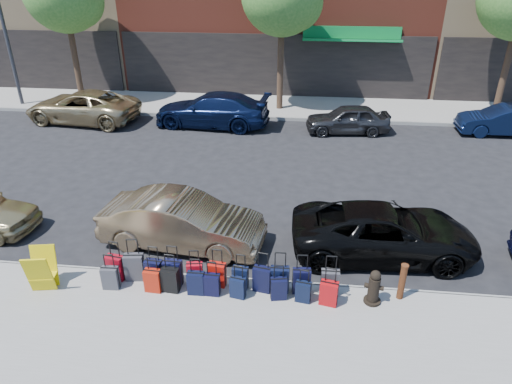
# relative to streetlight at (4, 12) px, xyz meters

# --- Properties ---
(ground) EXTENTS (120.00, 120.00, 0.00)m
(ground) POSITION_rel_streetlight_xyz_m (12.80, -8.80, -4.66)
(ground) COLOR black
(ground) RESTS_ON ground
(sidewalk_near) EXTENTS (60.00, 4.00, 0.15)m
(sidewalk_near) POSITION_rel_streetlight_xyz_m (12.80, -15.30, -4.59)
(sidewalk_near) COLOR gray
(sidewalk_near) RESTS_ON ground
(sidewalk_far) EXTENTS (60.00, 4.00, 0.15)m
(sidewalk_far) POSITION_rel_streetlight_xyz_m (12.80, 1.20, -4.59)
(sidewalk_far) COLOR gray
(sidewalk_far) RESTS_ON ground
(curb_near) EXTENTS (60.00, 0.08, 0.15)m
(curb_near) POSITION_rel_streetlight_xyz_m (12.80, -13.28, -4.59)
(curb_near) COLOR gray
(curb_near) RESTS_ON ground
(curb_far) EXTENTS (60.00, 0.08, 0.15)m
(curb_far) POSITION_rel_streetlight_xyz_m (12.80, -0.82, -4.59)
(curb_far) COLOR gray
(curb_far) RESTS_ON ground
(streetlight) EXTENTS (2.59, 0.18, 8.00)m
(streetlight) POSITION_rel_streetlight_xyz_m (0.00, 0.00, 0.00)
(streetlight) COLOR #333338
(streetlight) RESTS_ON sidewalk_far
(suitcase_front_0) EXTENTS (0.45, 0.29, 1.00)m
(suitcase_front_0) POSITION_rel_streetlight_xyz_m (10.35, -13.60, -4.20)
(suitcase_front_0) COLOR maroon
(suitcase_front_0) RESTS_ON sidewalk_near
(suitcase_front_1) EXTENTS (0.47, 0.30, 1.07)m
(suitcase_front_1) POSITION_rel_streetlight_xyz_m (10.80, -13.56, -4.18)
(suitcase_front_1) COLOR #353439
(suitcase_front_1) RESTS_ON sidewalk_near
(suitcase_front_2) EXTENTS (0.41, 0.26, 0.95)m
(suitcase_front_2) POSITION_rel_streetlight_xyz_m (11.29, -13.62, -4.21)
(suitcase_front_2) COLOR black
(suitcase_front_2) RESTS_ON sidewalk_near
(suitcase_front_3) EXTENTS (0.43, 0.25, 1.02)m
(suitcase_front_3) POSITION_rel_streetlight_xyz_m (11.76, -13.65, -4.19)
(suitcase_front_3) COLOR black
(suitcase_front_3) RESTS_ON sidewalk_near
(suitcase_front_4) EXTENTS (0.39, 0.26, 0.88)m
(suitcase_front_4) POSITION_rel_streetlight_xyz_m (12.25, -13.56, -4.23)
(suitcase_front_4) COLOR #A90A18
(suitcase_front_4) RESTS_ON sidewalk_near
(suitcase_front_5) EXTENTS (0.42, 0.26, 0.96)m
(suitcase_front_5) POSITION_rel_streetlight_xyz_m (12.78, -13.58, -4.21)
(suitcase_front_5) COLOR #B3130B
(suitcase_front_5) RESTS_ON sidewalk_near
(suitcase_front_6) EXTENTS (0.38, 0.24, 0.87)m
(suitcase_front_6) POSITION_rel_streetlight_xyz_m (13.33, -13.60, -4.24)
(suitcase_front_6) COLOR black
(suitcase_front_6) RESTS_ON sidewalk_near
(suitcase_front_7) EXTENTS (0.44, 0.30, 0.99)m
(suitcase_front_7) POSITION_rel_streetlight_xyz_m (13.84, -13.65, -4.20)
(suitcase_front_7) COLOR black
(suitcase_front_7) RESTS_ON sidewalk_near
(suitcase_front_8) EXTENTS (0.43, 0.24, 1.01)m
(suitcase_front_8) POSITION_rel_streetlight_xyz_m (14.24, -13.62, -4.19)
(suitcase_front_8) COLOR black
(suitcase_front_8) RESTS_ON sidewalk_near
(suitcase_front_9) EXTENTS (0.42, 0.26, 0.98)m
(suitcase_front_9) POSITION_rel_streetlight_xyz_m (14.73, -13.61, -4.21)
(suitcase_front_9) COLOR black
(suitcase_front_9) RESTS_ON sidewalk_near
(suitcase_front_10) EXTENTS (0.41, 0.23, 0.98)m
(suitcase_front_10) POSITION_rel_streetlight_xyz_m (15.37, -13.58, -4.20)
(suitcase_front_10) COLOR #353539
(suitcase_front_10) RESTS_ON sidewalk_near
(suitcase_back_0) EXTENTS (0.38, 0.24, 0.89)m
(suitcase_back_0) POSITION_rel_streetlight_xyz_m (10.36, -13.95, -4.23)
(suitcase_back_0) COLOR #38383D
(suitcase_back_0) RESTS_ON sidewalk_near
(suitcase_back_2) EXTENTS (0.39, 0.24, 0.89)m
(suitcase_back_2) POSITION_rel_streetlight_xyz_m (11.36, -13.93, -4.23)
(suitcase_back_2) COLOR #A91D0A
(suitcase_back_2) RESTS_ON sidewalk_near
(suitcase_back_3) EXTENTS (0.42, 0.26, 0.95)m
(suitcase_back_3) POSITION_rel_streetlight_xyz_m (11.76, -13.89, -4.21)
(suitcase_back_3) COLOR black
(suitcase_back_3) RESTS_ON sidewalk_near
(suitcase_back_4) EXTENTS (0.38, 0.22, 0.90)m
(suitcase_back_4) POSITION_rel_streetlight_xyz_m (12.36, -13.92, -4.23)
(suitcase_back_4) COLOR black
(suitcase_back_4) RESTS_ON sidewalk_near
(suitcase_back_5) EXTENTS (0.36, 0.22, 0.85)m
(suitcase_back_5) POSITION_rel_streetlight_xyz_m (12.72, -13.91, -4.24)
(suitcase_back_5) COLOR black
(suitcase_back_5) RESTS_ON sidewalk_near
(suitcase_back_6) EXTENTS (0.37, 0.26, 0.81)m
(suitcase_back_6) POSITION_rel_streetlight_xyz_m (13.32, -13.93, -4.26)
(suitcase_back_6) COLOR black
(suitcase_back_6) RESTS_ON sidewalk_near
(suitcase_back_8) EXTENTS (0.39, 0.27, 0.85)m
(suitcase_back_8) POSITION_rel_streetlight_xyz_m (14.23, -13.89, -4.24)
(suitcase_back_8) COLOR black
(suitcase_back_8) RESTS_ON sidewalk_near
(suitcase_back_9) EXTENTS (0.36, 0.25, 0.80)m
(suitcase_back_9) POSITION_rel_streetlight_xyz_m (14.78, -13.91, -4.26)
(suitcase_back_9) COLOR black
(suitcase_back_9) RESTS_ON sidewalk_near
(suitcase_back_10) EXTENTS (0.42, 0.30, 0.92)m
(suitcase_back_10) POSITION_rel_streetlight_xyz_m (15.34, -13.95, -4.22)
(suitcase_back_10) COLOR #A80A0F
(suitcase_back_10) RESTS_ON sidewalk_near
(fire_hydrant) EXTENTS (0.43, 0.38, 0.84)m
(fire_hydrant) POSITION_rel_streetlight_xyz_m (16.31, -13.78, -4.12)
(fire_hydrant) COLOR black
(fire_hydrant) RESTS_ON sidewalk_near
(bollard) EXTENTS (0.17, 0.17, 0.90)m
(bollard) POSITION_rel_streetlight_xyz_m (16.95, -13.57, -4.05)
(bollard) COLOR #38190C
(bollard) RESTS_ON sidewalk_near
(display_rack) EXTENTS (0.66, 0.71, 1.00)m
(display_rack) POSITION_rel_streetlight_xyz_m (8.85, -14.13, -4.02)
(display_rack) COLOR #DBC40C
(display_rack) RESTS_ON sidewalk_near
(car_near_1) EXTENTS (4.50, 1.99, 1.44)m
(car_near_1) POSITION_rel_streetlight_xyz_m (11.51, -11.79, -3.94)
(car_near_1) COLOR #967D5C
(car_near_1) RESTS_ON ground
(car_near_2) EXTENTS (4.87, 2.44, 1.32)m
(car_near_2) POSITION_rel_streetlight_xyz_m (16.81, -11.60, -4.00)
(car_near_2) COLOR black
(car_near_2) RESTS_ON ground
(car_far_0) EXTENTS (5.53, 3.02, 1.47)m
(car_far_0) POSITION_rel_streetlight_xyz_m (4.16, -2.04, -3.93)
(car_far_0) COLOR tan
(car_far_0) RESTS_ON ground
(car_far_1) EXTENTS (5.44, 2.59, 1.53)m
(car_far_1) POSITION_rel_streetlight_xyz_m (10.36, -1.96, -3.90)
(car_far_1) COLOR #0C1636
(car_far_1) RESTS_ON ground
(car_far_2) EXTENTS (3.80, 1.84, 1.25)m
(car_far_2) POSITION_rel_streetlight_xyz_m (16.51, -2.20, -4.04)
(car_far_2) COLOR #2F2F32
(car_far_2) RESTS_ON ground
(car_far_3) EXTENTS (3.89, 1.36, 1.28)m
(car_far_3) POSITION_rel_streetlight_xyz_m (23.30, -1.70, -4.02)
(car_far_3) COLOR #0C1938
(car_far_3) RESTS_ON ground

